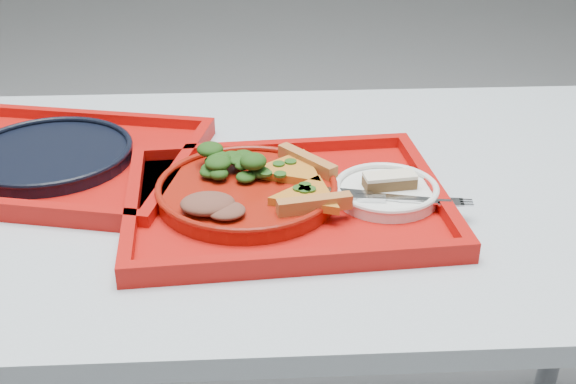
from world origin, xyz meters
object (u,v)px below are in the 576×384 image
object	(u,v)px
tray_far	(51,164)
dessert_bar	(390,181)
navy_plate	(50,156)
tray_main	(286,204)
dinner_plate	(247,192)

from	to	relation	value
tray_far	dessert_bar	distance (m)	0.54
navy_plate	dessert_bar	bearing A→B (deg)	-15.66
tray_main	dessert_bar	world-z (taller)	dessert_bar
navy_plate	dessert_bar	xyz separation A→B (m)	(0.52, -0.15, 0.02)
navy_plate	tray_far	bearing A→B (deg)	-90.00
tray_far	dessert_bar	bearing A→B (deg)	-3.10
tray_main	tray_far	xyz separation A→B (m)	(-0.37, 0.15, 0.00)
dinner_plate	tray_main	bearing A→B (deg)	-10.30
tray_far	navy_plate	size ratio (longest dim) A/B	1.73
tray_main	dinner_plate	bearing A→B (deg)	165.63
dessert_bar	navy_plate	bearing A→B (deg)	157.06
tray_far	navy_plate	bearing A→B (deg)	102.56
tray_main	dessert_bar	bearing A→B (deg)	-1.64
dinner_plate	tray_far	bearing A→B (deg)	155.65
tray_far	dinner_plate	world-z (taller)	dinner_plate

